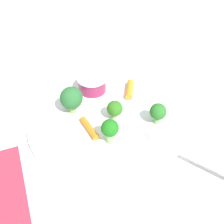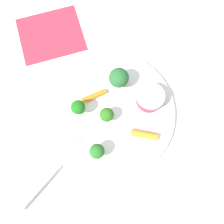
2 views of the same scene
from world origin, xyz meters
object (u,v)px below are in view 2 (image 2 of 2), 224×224
object	(u,v)px
sauce_cup	(150,98)
carrot_stick_0	(144,135)
broccoli_floret_0	(119,78)
broccoli_floret_3	(97,151)
fork	(55,170)
napkin	(51,34)
carrot_stick_1	(94,96)
broccoli_floret_2	(78,108)
plate	(107,112)
broccoli_floret_1	(107,115)

from	to	relation	value
sauce_cup	carrot_stick_0	bearing A→B (deg)	136.53
broccoli_floret_0	carrot_stick_0	distance (m)	0.13
broccoli_floret_3	fork	distance (m)	0.09
sauce_cup	broccoli_floret_0	size ratio (longest dim) A/B	1.10
carrot_stick_0	napkin	world-z (taller)	carrot_stick_0
broccoli_floret_0	napkin	bearing A→B (deg)	16.89
broccoli_floret_0	carrot_stick_1	size ratio (longest dim) A/B	0.98
sauce_cup	broccoli_floret_2	size ratio (longest dim) A/B	1.27
broccoli_floret_2	fork	distance (m)	0.13
carrot_stick_0	plate	bearing A→B (deg)	21.68
broccoli_floret_0	broccoli_floret_1	world-z (taller)	broccoli_floret_0
carrot_stick_1	napkin	size ratio (longest dim) A/B	0.37
broccoli_floret_3	carrot_stick_0	distance (m)	0.10
broccoli_floret_3	sauce_cup	bearing A→B (deg)	-77.02
plate	napkin	bearing A→B (deg)	1.51
broccoli_floret_1	broccoli_floret_3	distance (m)	0.08
broccoli_floret_0	broccoli_floret_3	xyz separation A→B (m)	(-0.10, 0.12, -0.01)
broccoli_floret_1	broccoli_floret_2	distance (m)	0.06
broccoli_floret_1	carrot_stick_0	xyz separation A→B (m)	(-0.07, -0.04, -0.02)
carrot_stick_0	fork	distance (m)	0.19
broccoli_floret_1	broccoli_floret_3	world-z (taller)	broccoli_floret_3
broccoli_floret_0	broccoli_floret_2	size ratio (longest dim) A/B	1.16
plate	carrot_stick_0	bearing A→B (deg)	-158.32
carrot_stick_0	carrot_stick_1	distance (m)	0.13
broccoli_floret_0	carrot_stick_1	distance (m)	0.07
napkin	plate	bearing A→B (deg)	-178.49
carrot_stick_1	sauce_cup	bearing A→B (deg)	-127.37
broccoli_floret_0	carrot_stick_1	xyz separation A→B (m)	(0.00, 0.06, -0.03)
broccoli_floret_3	napkin	size ratio (longest dim) A/B	0.28
broccoli_floret_1	broccoli_floret_2	size ratio (longest dim) A/B	0.81
broccoli_floret_3	carrot_stick_1	size ratio (longest dim) A/B	0.76
broccoli_floret_2	carrot_stick_1	xyz separation A→B (m)	(0.01, -0.04, -0.02)
broccoli_floret_1	carrot_stick_0	distance (m)	0.09
napkin	sauce_cup	bearing A→B (deg)	-160.72
fork	carrot_stick_1	bearing A→B (deg)	-58.52
carrot_stick_1	broccoli_floret_3	bearing A→B (deg)	151.49
carrot_stick_1	fork	world-z (taller)	carrot_stick_1
broccoli_floret_0	napkin	world-z (taller)	broccoli_floret_0
sauce_cup	fork	bearing A→B (deg)	94.10
carrot_stick_1	napkin	bearing A→B (deg)	-0.20
plate	fork	bearing A→B (deg)	106.87
broccoli_floret_0	broccoli_floret_2	distance (m)	0.10
fork	napkin	bearing A→B (deg)	-27.19
broccoli_floret_0	fork	xyz separation A→B (m)	(-0.09, 0.21, -0.03)
plate	broccoli_floret_3	xyz separation A→B (m)	(-0.06, 0.07, 0.03)
broccoli_floret_3	napkin	distance (m)	0.31
plate	sauce_cup	xyz separation A→B (m)	(-0.03, -0.09, 0.02)
broccoli_floret_3	broccoli_floret_0	bearing A→B (deg)	-49.26
napkin	broccoli_floret_2	bearing A→B (deg)	168.22
plate	carrot_stick_1	xyz separation A→B (m)	(0.04, 0.01, 0.01)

